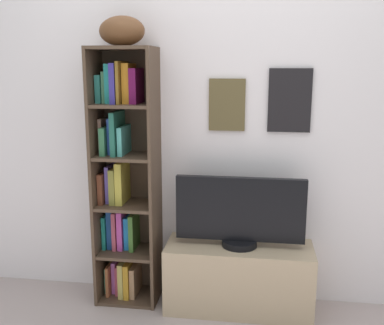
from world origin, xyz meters
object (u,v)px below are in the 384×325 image
object	(u,v)px
bookshelf	(123,179)
television	(240,213)
tv_stand	(238,277)
football	(122,31)

from	to	relation	value
bookshelf	television	distance (m)	0.78
television	bookshelf	bearing A→B (deg)	175.21
bookshelf	tv_stand	distance (m)	0.97
football	tv_stand	xyz separation A→B (m)	(0.73, -0.03, -1.53)
tv_stand	football	bearing A→B (deg)	177.45
football	television	bearing A→B (deg)	-2.46
football	tv_stand	size ratio (longest dim) A/B	0.31
bookshelf	tv_stand	world-z (taller)	bookshelf
bookshelf	football	size ratio (longest dim) A/B	5.70
bookshelf	football	xyz separation A→B (m)	(0.03, -0.03, 0.93)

